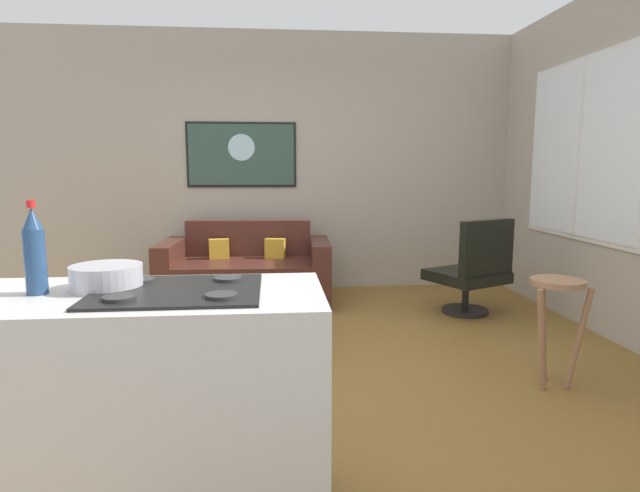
# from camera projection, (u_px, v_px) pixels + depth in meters

# --- Properties ---
(ground) EXTENTS (6.40, 6.40, 0.04)m
(ground) POSITION_uv_depth(u_px,v_px,m) (282.00, 370.00, 3.60)
(ground) COLOR brown
(back_wall) EXTENTS (6.40, 0.05, 2.80)m
(back_wall) POSITION_uv_depth(u_px,v_px,m) (276.00, 163.00, 5.78)
(back_wall) COLOR #A9A090
(back_wall) RESTS_ON ground
(right_wall) EXTENTS (0.05, 6.40, 2.80)m
(right_wall) POSITION_uv_depth(u_px,v_px,m) (632.00, 161.00, 3.92)
(right_wall) COLOR #ACA191
(right_wall) RESTS_ON ground
(couch) EXTENTS (1.70, 0.96, 0.80)m
(couch) POSITION_uv_depth(u_px,v_px,m) (247.00, 275.00, 5.30)
(couch) COLOR #49231C
(couch) RESTS_ON ground
(coffee_table) EXTENTS (0.91, 0.65, 0.43)m
(coffee_table) POSITION_uv_depth(u_px,v_px,m) (240.00, 294.00, 4.03)
(coffee_table) COLOR silver
(coffee_table) RESTS_ON ground
(armchair) EXTENTS (0.80, 0.79, 0.90)m
(armchair) POSITION_uv_depth(u_px,v_px,m) (473.00, 270.00, 4.81)
(armchair) COLOR black
(armchair) RESTS_ON ground
(bar_stool) EXTENTS (0.37, 0.36, 0.68)m
(bar_stool) POSITION_uv_depth(u_px,v_px,m) (556.00, 304.00, 3.21)
(bar_stool) COLOR #9C6E4C
(bar_stool) RESTS_ON ground
(kitchen_counter) EXTENTS (1.66, 0.63, 0.92)m
(kitchen_counter) POSITION_uv_depth(u_px,v_px,m) (102.00, 411.00, 1.96)
(kitchen_counter) COLOR silver
(kitchen_counter) RESTS_ON ground
(soda_bottle_2) EXTENTS (0.07, 0.07, 0.34)m
(soda_bottle_2) POSITION_uv_depth(u_px,v_px,m) (35.00, 252.00, 1.87)
(soda_bottle_2) COLOR navy
(soda_bottle_2) RESTS_ON kitchen_counter
(mixing_bowl) EXTENTS (0.26, 0.26, 0.09)m
(mixing_bowl) POSITION_uv_depth(u_px,v_px,m) (107.00, 277.00, 1.97)
(mixing_bowl) COLOR silver
(mixing_bowl) RESTS_ON kitchen_counter
(wall_painting) EXTENTS (1.18, 0.03, 0.70)m
(wall_painting) POSITION_uv_depth(u_px,v_px,m) (242.00, 155.00, 5.69)
(wall_painting) COLOR black
(window) EXTENTS (0.03, 1.67, 1.55)m
(window) POSITION_uv_depth(u_px,v_px,m) (581.00, 149.00, 4.50)
(window) COLOR silver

